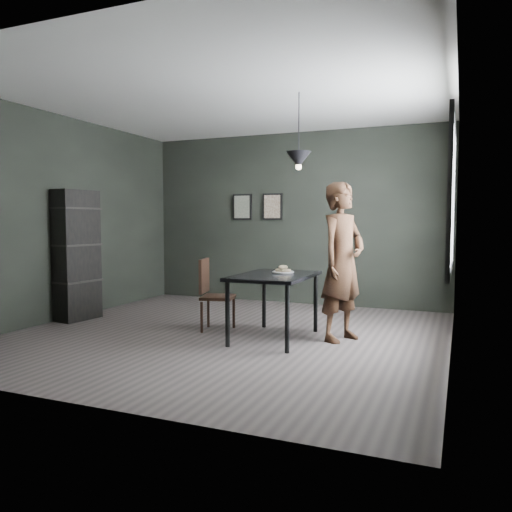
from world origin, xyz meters
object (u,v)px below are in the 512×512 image
at_px(white_plate, 283,273).
at_px(woman, 342,262).
at_px(wood_chair, 212,290).
at_px(shelf_unit, 76,255).
at_px(pendant_lamp, 299,160).
at_px(cafe_table, 274,281).

distance_m(white_plate, woman, 0.70).
bearing_deg(wood_chair, woman, -10.28).
bearing_deg(white_plate, woman, 7.76).
bearing_deg(shelf_unit, pendant_lamp, 8.59).
relative_size(cafe_table, woman, 0.67).
bearing_deg(white_plate, wood_chair, -179.67).
bearing_deg(shelf_unit, wood_chair, 10.30).
relative_size(cafe_table, wood_chair, 1.34).
bearing_deg(woman, cafe_table, 131.93).
height_order(shelf_unit, pendant_lamp, pendant_lamp).
bearing_deg(pendant_lamp, white_plate, 167.52).
relative_size(woman, shelf_unit, 1.01).
xyz_separation_m(cafe_table, white_plate, (0.05, 0.14, 0.08)).
distance_m(white_plate, pendant_lamp, 1.31).
bearing_deg(pendant_lamp, shelf_unit, -178.84).
xyz_separation_m(woman, wood_chair, (-1.62, -0.10, -0.39)).
bearing_deg(wood_chair, shelf_unit, 169.13).
bearing_deg(cafe_table, wood_chair, 171.13).
xyz_separation_m(white_plate, wood_chair, (-0.94, -0.01, -0.25)).
relative_size(woman, pendant_lamp, 2.08).
height_order(cafe_table, white_plate, white_plate).
bearing_deg(pendant_lamp, woman, 15.70).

